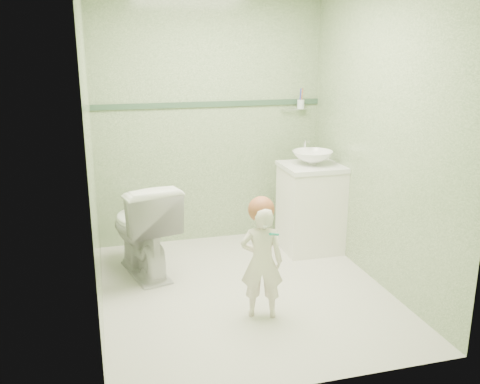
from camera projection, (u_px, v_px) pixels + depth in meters
name	position (u px, v px, depth m)	size (l,w,h in m)	color
ground	(245.00, 291.00, 4.17)	(2.50, 2.50, 0.00)	beige
room_shell	(245.00, 143.00, 3.84)	(2.50, 2.54, 2.40)	gray
trim_stripe	(210.00, 104.00, 4.95)	(2.20, 0.02, 0.05)	#35533E
vanity	(311.00, 209.00, 4.92)	(0.52, 0.50, 0.80)	white
counter	(312.00, 167.00, 4.81)	(0.54, 0.52, 0.04)	white
basin	(312.00, 158.00, 4.79)	(0.37, 0.37, 0.13)	white
faucet	(305.00, 146.00, 4.94)	(0.03, 0.13, 0.18)	silver
cup_holder	(300.00, 104.00, 5.13)	(0.26, 0.07, 0.21)	silver
toilet	(143.00, 228.00, 4.39)	(0.46, 0.80, 0.82)	white
toddler	(262.00, 262.00, 3.69)	(0.30, 0.20, 0.83)	white
hair_cap	(261.00, 209.00, 3.60)	(0.19, 0.19, 0.19)	#A25836
teal_toothbrush	(273.00, 233.00, 3.49)	(0.11, 0.14, 0.08)	#108C76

